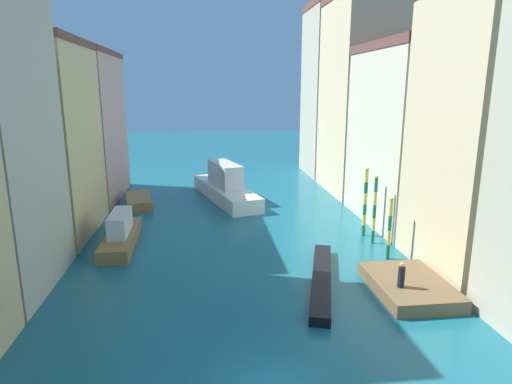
% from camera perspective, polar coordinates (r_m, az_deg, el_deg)
% --- Properties ---
extents(ground_plane, '(154.00, 154.00, 0.00)m').
position_cam_1_polar(ground_plane, '(39.37, -3.25, -2.65)').
color(ground_plane, '#196070').
extents(building_left_2, '(7.42, 10.15, 14.43)m').
position_cam_1_polar(building_left_2, '(36.06, -26.80, 6.16)').
color(building_left_2, '#DBB77A').
rests_on(building_left_2, ground).
extents(building_left_3, '(7.42, 11.93, 14.45)m').
position_cam_1_polar(building_left_3, '(46.79, -22.20, 7.98)').
color(building_left_3, tan).
rests_on(building_left_3, ground).
extents(building_right_1, '(7.42, 8.17, 16.77)m').
position_cam_1_polar(building_right_1, '(29.03, 28.76, 6.85)').
color(building_right_1, beige).
rests_on(building_right_1, ground).
extents(building_right_2, '(7.42, 11.45, 14.43)m').
position_cam_1_polar(building_right_2, '(37.62, 19.88, 7.06)').
color(building_right_2, beige).
rests_on(building_right_2, ground).
extents(building_right_3, '(7.42, 10.43, 20.20)m').
position_cam_1_polar(building_right_3, '(47.75, 14.09, 12.12)').
color(building_right_3, beige).
rests_on(building_right_3, ground).
extents(building_right_4, '(7.42, 8.96, 21.00)m').
position_cam_1_polar(building_right_4, '(57.25, 10.50, 12.86)').
color(building_right_4, '#BCB299').
rests_on(building_right_4, ground).
extents(waterfront_dock, '(3.85, 5.48, 0.73)m').
position_cam_1_polar(waterfront_dock, '(25.75, 19.39, -11.53)').
color(waterfront_dock, brown).
rests_on(waterfront_dock, ground).
extents(person_on_dock, '(0.36, 0.36, 1.38)m').
position_cam_1_polar(person_on_dock, '(24.35, 18.47, -10.36)').
color(person_on_dock, black).
rests_on(person_on_dock, waterfront_dock).
extents(mooring_pole_0, '(0.27, 0.27, 4.17)m').
position_cam_1_polar(mooring_pole_0, '(29.44, 17.07, -4.51)').
color(mooring_pole_0, '#197247').
rests_on(mooring_pole_0, ground).
extents(mooring_pole_1, '(0.27, 0.27, 4.99)m').
position_cam_1_polar(mooring_pole_1, '(32.01, 15.24, -2.19)').
color(mooring_pole_1, '#197247').
rests_on(mooring_pole_1, ground).
extents(mooring_pole_2, '(0.31, 0.31, 5.25)m').
position_cam_1_polar(mooring_pole_2, '(33.43, 14.08, -1.22)').
color(mooring_pole_2, '#197247').
rests_on(mooring_pole_2, ground).
extents(vaporetto_white, '(6.42, 13.13, 3.69)m').
position_cam_1_polar(vaporetto_white, '(43.64, -4.04, 0.67)').
color(vaporetto_white, white).
rests_on(vaporetto_white, ground).
extents(gondola_black, '(3.70, 9.64, 0.53)m').
position_cam_1_polar(gondola_black, '(25.70, 8.56, -11.17)').
color(gondola_black, black).
rests_on(gondola_black, ground).
extents(motorboat_0, '(2.13, 7.76, 2.38)m').
position_cam_1_polar(motorboat_0, '(32.55, -17.26, -5.18)').
color(motorboat_0, olive).
rests_on(motorboat_0, ground).
extents(motorboat_1, '(3.22, 5.95, 0.83)m').
position_cam_1_polar(motorboat_1, '(43.21, -15.09, -1.07)').
color(motorboat_1, olive).
rests_on(motorboat_1, ground).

